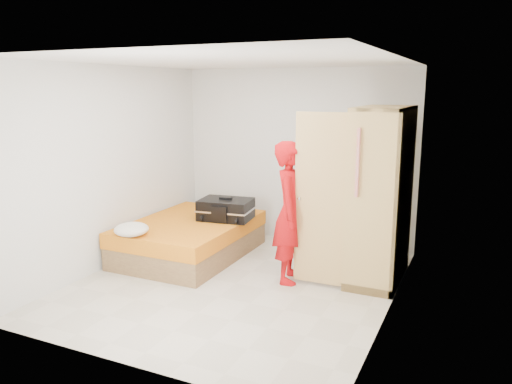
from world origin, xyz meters
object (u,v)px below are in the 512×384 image
at_px(wardrobe, 376,200).
at_px(bed, 190,238).
at_px(suitcase, 226,209).
at_px(person, 291,212).
at_px(round_cushion, 131,229).

bearing_deg(wardrobe, bed, -175.21).
bearing_deg(wardrobe, suitcase, 177.35).
xyz_separation_m(bed, suitcase, (0.41, 0.31, 0.39)).
xyz_separation_m(person, suitcase, (-1.19, 0.57, -0.21)).
bearing_deg(suitcase, wardrobe, -10.45).
distance_m(wardrobe, round_cushion, 3.03).
relative_size(bed, round_cushion, 4.71).
height_order(bed, suitcase, suitcase).
height_order(wardrobe, round_cushion, wardrobe).
relative_size(person, suitcase, 2.15).
relative_size(person, round_cushion, 3.98).
height_order(person, suitcase, person).
bearing_deg(bed, suitcase, 37.11).
bearing_deg(suitcase, bed, -150.70).
relative_size(bed, person, 1.18).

